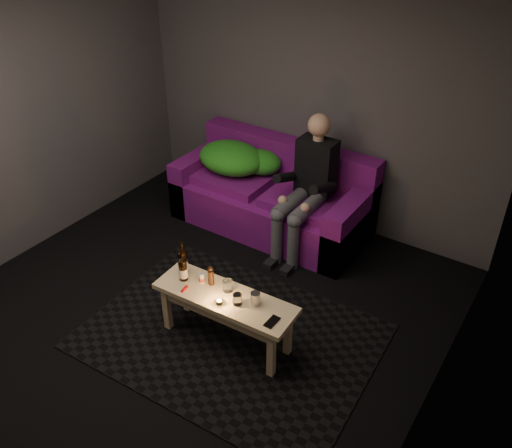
# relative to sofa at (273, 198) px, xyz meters

# --- Properties ---
(floor) EXTENTS (4.50, 4.50, 0.00)m
(floor) POSITION_rel_sofa_xyz_m (0.18, -1.82, -0.32)
(floor) COLOR black
(floor) RESTS_ON ground
(room) EXTENTS (4.50, 4.50, 4.50)m
(room) POSITION_rel_sofa_xyz_m (0.18, -1.35, 1.32)
(room) COLOR silver
(room) RESTS_ON ground
(rug) EXTENTS (2.39, 1.79, 0.01)m
(rug) POSITION_rel_sofa_xyz_m (0.62, -1.66, -0.31)
(rug) COLOR black
(rug) RESTS_ON floor
(sofa) EXTENTS (2.05, 0.92, 0.88)m
(sofa) POSITION_rel_sofa_xyz_m (0.00, 0.00, 0.00)
(sofa) COLOR #600D68
(sofa) RESTS_ON floor
(green_blanket) EXTENTS (0.90, 0.61, 0.31)m
(green_blanket) POSITION_rel_sofa_xyz_m (-0.46, -0.01, 0.34)
(green_blanket) COLOR green
(green_blanket) RESTS_ON sofa
(person) EXTENTS (0.37, 0.85, 1.37)m
(person) POSITION_rel_sofa_xyz_m (0.48, -0.17, 0.39)
(person) COLOR black
(person) RESTS_ON sofa
(coffee_table) EXTENTS (1.17, 0.42, 0.47)m
(coffee_table) POSITION_rel_sofa_xyz_m (0.62, -1.71, 0.07)
(coffee_table) COLOR #E0C383
(coffee_table) RESTS_ON rug
(beer_bottle_a) EXTENTS (0.08, 0.08, 0.30)m
(beer_bottle_a) POSITION_rel_sofa_xyz_m (0.17, -1.66, 0.26)
(beer_bottle_a) COLOR black
(beer_bottle_a) RESTS_ON coffee_table
(beer_bottle_b) EXTENTS (0.07, 0.07, 0.29)m
(beer_bottle_b) POSITION_rel_sofa_xyz_m (0.22, -1.72, 0.26)
(beer_bottle_b) COLOR black
(beer_bottle_b) RESTS_ON coffee_table
(salt_shaker) EXTENTS (0.05, 0.05, 0.09)m
(salt_shaker) POSITION_rel_sofa_xyz_m (0.37, -1.68, 0.20)
(salt_shaker) COLOR silver
(salt_shaker) RESTS_ON coffee_table
(pepper_mill) EXTENTS (0.05, 0.05, 0.13)m
(pepper_mill) POSITION_rel_sofa_xyz_m (0.45, -1.65, 0.22)
(pepper_mill) COLOR black
(pepper_mill) RESTS_ON coffee_table
(tumbler_back) EXTENTS (0.11, 0.11, 0.10)m
(tumbler_back) POSITION_rel_sofa_xyz_m (0.60, -1.64, 0.20)
(tumbler_back) COLOR white
(tumbler_back) RESTS_ON coffee_table
(tealight) EXTENTS (0.05, 0.05, 0.04)m
(tealight) POSITION_rel_sofa_xyz_m (0.64, -1.80, 0.18)
(tealight) COLOR white
(tealight) RESTS_ON coffee_table
(tumbler_front) EXTENTS (0.07, 0.07, 0.09)m
(tumbler_front) POSITION_rel_sofa_xyz_m (0.76, -1.73, 0.20)
(tumbler_front) COLOR white
(tumbler_front) RESTS_ON coffee_table
(steel_cup) EXTENTS (0.10, 0.10, 0.10)m
(steel_cup) POSITION_rel_sofa_xyz_m (0.87, -1.65, 0.21)
(steel_cup) COLOR #B9BAC1
(steel_cup) RESTS_ON coffee_table
(smartphone) EXTENTS (0.07, 0.14, 0.01)m
(smartphone) POSITION_rel_sofa_xyz_m (1.08, -1.75, 0.16)
(smartphone) COLOR black
(smartphone) RESTS_ON coffee_table
(red_lighter) EXTENTS (0.03, 0.08, 0.01)m
(red_lighter) POSITION_rel_sofa_xyz_m (0.31, -1.82, 0.16)
(red_lighter) COLOR red
(red_lighter) RESTS_ON coffee_table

